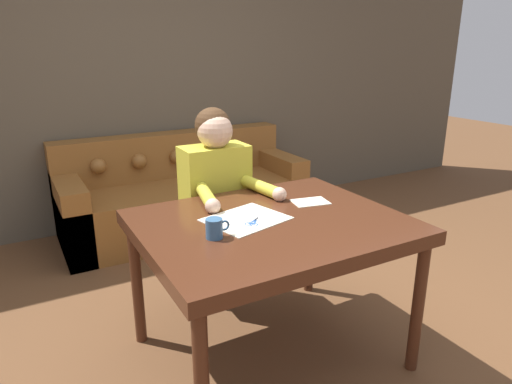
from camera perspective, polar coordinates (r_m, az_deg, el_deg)
ground_plane at (r=2.69m, az=3.78°, el=-18.27°), size 16.00×16.00×0.00m
wall_back at (r=4.28m, az=-13.12°, el=13.59°), size 8.00×0.06×2.60m
dining_table at (r=2.26m, az=1.94°, el=-5.23°), size 1.27×1.03×0.77m
couch at (r=4.12m, az=-9.06°, el=-0.48°), size 2.10×0.81×0.84m
person at (r=2.82m, az=-4.96°, el=-1.78°), size 0.48×0.61×1.24m
pattern_paper_main at (r=2.24m, az=-1.25°, el=-3.39°), size 0.43×0.39×0.00m
pattern_paper_offcut at (r=2.50m, az=6.80°, el=-1.24°), size 0.21×0.17×0.00m
scissors at (r=2.21m, az=-0.22°, el=-3.72°), size 0.18×0.17×0.01m
mug at (r=2.02m, az=-5.20°, el=-4.55°), size 0.11×0.08×0.09m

